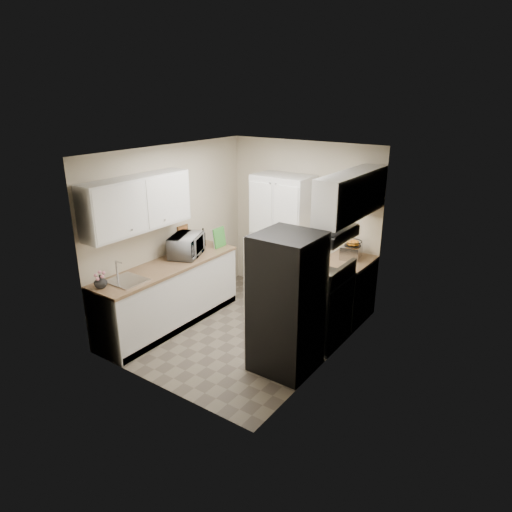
{
  "coord_description": "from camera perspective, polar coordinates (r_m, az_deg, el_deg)",
  "views": [
    {
      "loc": [
        3.42,
        -4.58,
        3.19
      ],
      "look_at": [
        0.11,
        0.15,
        1.1
      ],
      "focal_mm": 32.0,
      "sensor_mm": 36.0,
      "label": 1
    }
  ],
  "objects": [
    {
      "name": "electric_range",
      "position": [
        6.17,
        7.96,
        -6.41
      ],
      "size": [
        0.71,
        0.78,
        1.13
      ],
      "color": "#B7B7BC",
      "rests_on": "ground"
    },
    {
      "name": "fruit_basket",
      "position": [
        6.65,
        12.02,
        1.74
      ],
      "size": [
        0.32,
        0.32,
        0.11
      ],
      "primitive_type": null,
      "rotation": [
        0.0,
        0.0,
        0.31
      ],
      "color": "orange",
      "rests_on": "toaster_oven"
    },
    {
      "name": "toaster_oven",
      "position": [
        6.71,
        11.81,
        0.55
      ],
      "size": [
        0.32,
        0.38,
        0.19
      ],
      "primitive_type": "cube",
      "rotation": [
        0.0,
        0.0,
        0.19
      ],
      "color": "#B0AFB3",
      "rests_on": "countertop_right"
    },
    {
      "name": "kitchen_mat",
      "position": [
        6.95,
        2.01,
        -7.4
      ],
      "size": [
        0.72,
        0.97,
        0.01
      ],
      "primitive_type": "cube",
      "rotation": [
        0.0,
        0.0,
        0.21
      ],
      "color": "beige",
      "rests_on": "ground"
    },
    {
      "name": "countertop_left",
      "position": [
        6.47,
        -10.96,
        -1.22
      ],
      "size": [
        0.63,
        2.33,
        0.04
      ],
      "primitive_type": "cube",
      "color": "#846647",
      "rests_on": "base_cabinet_left"
    },
    {
      "name": "ground",
      "position": [
        6.55,
        -1.53,
        -9.3
      ],
      "size": [
        3.2,
        3.2,
        0.0
      ],
      "primitive_type": "plane",
      "color": "#665B4C",
      "rests_on": "ground"
    },
    {
      "name": "pantry_cabinet",
      "position": [
        7.26,
        3.3,
        2.28
      ],
      "size": [
        0.9,
        0.55,
        2.0
      ],
      "primitive_type": "cube",
      "color": "silver",
      "rests_on": "ground"
    },
    {
      "name": "base_cabinet_right",
      "position": [
        6.84,
        11.16,
        -4.23
      ],
      "size": [
        0.6,
        0.8,
        0.88
      ],
      "primitive_type": "cube",
      "color": "silver",
      "rests_on": "ground"
    },
    {
      "name": "wine_bottle",
      "position": [
        7.14,
        -6.6,
        2.28
      ],
      "size": [
        0.07,
        0.07,
        0.26
      ],
      "primitive_type": "cylinder",
      "color": "black",
      "rests_on": "countertop_left"
    },
    {
      "name": "room_shell",
      "position": [
        5.93,
        -1.87,
        4.57
      ],
      "size": [
        2.64,
        3.24,
        2.52
      ],
      "color": "beige",
      "rests_on": "ground"
    },
    {
      "name": "countertop_right",
      "position": [
        6.67,
        11.42,
        -0.62
      ],
      "size": [
        0.63,
        0.83,
        0.04
      ],
      "primitive_type": "cube",
      "color": "#846647",
      "rests_on": "base_cabinet_right"
    },
    {
      "name": "cutting_board",
      "position": [
        7.04,
        -4.59,
        2.32
      ],
      "size": [
        0.02,
        0.25,
        0.31
      ],
      "primitive_type": "cube",
      "rotation": [
        0.0,
        0.0,
        -0.01
      ],
      "color": "#388E34",
      "rests_on": "countertop_left"
    },
    {
      "name": "base_cabinet_left",
      "position": [
        6.65,
        -10.7,
        -4.92
      ],
      "size": [
        0.6,
        2.3,
        0.88
      ],
      "primitive_type": "cube",
      "color": "silver",
      "rests_on": "ground"
    },
    {
      "name": "flower_vase",
      "position": [
        5.9,
        -18.87,
        -3.01
      ],
      "size": [
        0.2,
        0.2,
        0.17
      ],
      "primitive_type": "imported",
      "rotation": [
        0.0,
        0.0,
        -0.26
      ],
      "color": "beige",
      "rests_on": "countertop_left"
    },
    {
      "name": "refrigerator",
      "position": [
        5.39,
        3.88,
        -5.92
      ],
      "size": [
        0.7,
        0.72,
        1.7
      ],
      "primitive_type": "cube",
      "color": "#B7B7BC",
      "rests_on": "ground"
    },
    {
      "name": "microwave",
      "position": [
        6.71,
        -8.72,
        1.29
      ],
      "size": [
        0.59,
        0.68,
        0.32
      ],
      "primitive_type": "imported",
      "rotation": [
        0.0,
        0.0,
        1.99
      ],
      "color": "#ACACB0",
      "rests_on": "countertop_left"
    }
  ]
}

